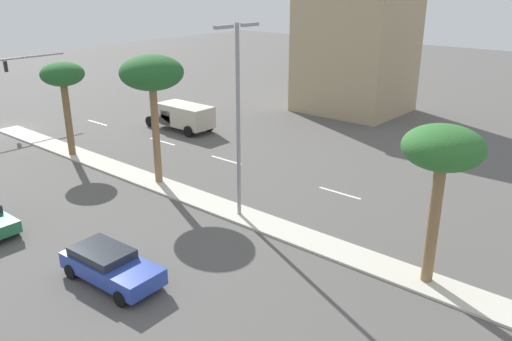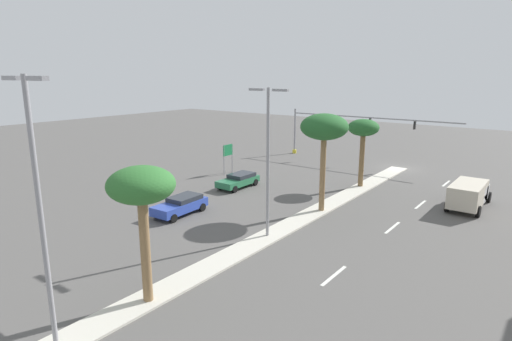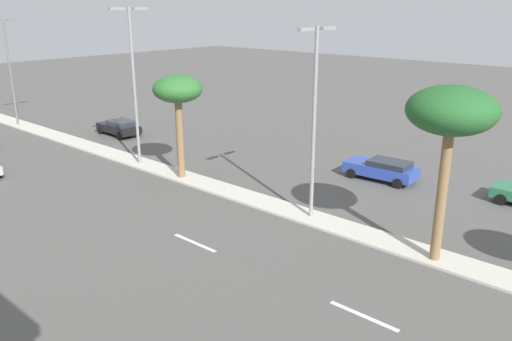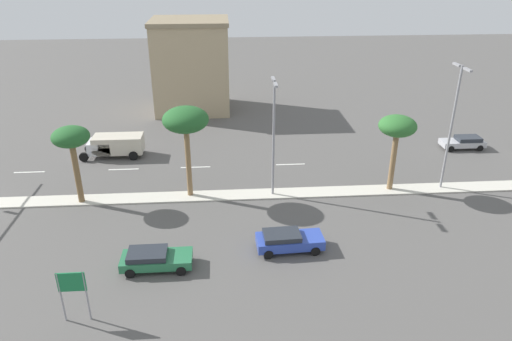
% 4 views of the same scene
% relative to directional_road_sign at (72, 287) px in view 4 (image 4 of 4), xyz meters
% --- Properties ---
extents(ground_plane, '(160.00, 160.00, 0.00)m').
position_rel_directional_road_sign_xyz_m(ground_plane, '(-14.12, 21.07, -2.29)').
color(ground_plane, '#565451').
extents(median_curb, '(1.80, 89.55, 0.12)m').
position_rel_directional_road_sign_xyz_m(median_curb, '(-14.12, 31.02, -2.23)').
color(median_curb, beige).
rests_on(median_curb, ground).
extents(lane_stripe_rear, '(0.20, 2.80, 0.01)m').
position_rel_directional_road_sign_xyz_m(lane_stripe_rear, '(-20.14, -9.76, -2.28)').
color(lane_stripe_rear, silver).
rests_on(lane_stripe_rear, ground).
extents(lane_stripe_front, '(0.20, 2.80, 0.01)m').
position_rel_directional_road_sign_xyz_m(lane_stripe_front, '(-20.14, -1.12, -2.28)').
color(lane_stripe_front, silver).
rests_on(lane_stripe_front, ground).
extents(lane_stripe_right, '(0.20, 2.80, 0.01)m').
position_rel_directional_road_sign_xyz_m(lane_stripe_right, '(-20.14, 5.62, -2.28)').
color(lane_stripe_right, silver).
rests_on(lane_stripe_right, ground).
extents(lane_stripe_inboard, '(0.20, 2.80, 0.01)m').
position_rel_directional_road_sign_xyz_m(lane_stripe_inboard, '(-20.14, 14.72, -2.28)').
color(lane_stripe_inboard, silver).
rests_on(lane_stripe_inboard, ground).
extents(directional_road_sign, '(0.10, 1.51, 3.19)m').
position_rel_directional_road_sign_xyz_m(directional_road_sign, '(0.00, 0.00, 0.00)').
color(directional_road_sign, gray).
rests_on(directional_road_sign, ground).
extents(commercial_building, '(8.50, 9.40, 11.25)m').
position_rel_directional_road_sign_xyz_m(commercial_building, '(-38.57, 4.66, 3.35)').
color(commercial_building, tan).
rests_on(commercial_building, ground).
extents(palm_tree_right, '(2.89, 2.89, 6.42)m').
position_rel_directional_road_sign_xyz_m(palm_tree_right, '(-13.84, -3.34, 3.21)').
color(palm_tree_right, brown).
rests_on(palm_tree_right, median_curb).
extents(palm_tree_center, '(3.65, 3.65, 7.62)m').
position_rel_directional_road_sign_xyz_m(palm_tree_center, '(-14.37, 5.45, 4.30)').
color(palm_tree_center, olive).
rests_on(palm_tree_center, median_curb).
extents(palm_tree_mid, '(3.09, 3.09, 6.54)m').
position_rel_directional_road_sign_xyz_m(palm_tree_mid, '(-14.27, 22.48, 3.32)').
color(palm_tree_mid, olive).
rests_on(palm_tree_mid, median_curb).
extents(street_lamp_outboard, '(2.90, 0.24, 9.72)m').
position_rel_directional_road_sign_xyz_m(street_lamp_outboard, '(-14.04, 12.36, 3.53)').
color(street_lamp_outboard, gray).
rests_on(street_lamp_outboard, median_curb).
extents(street_lamp_left, '(2.90, 0.24, 10.55)m').
position_rel_directional_road_sign_xyz_m(street_lamp_left, '(-14.24, 27.00, 3.96)').
color(street_lamp_left, gray).
rests_on(street_lamp_left, median_curb).
extents(sedan_green_outboard, '(2.05, 4.55, 1.28)m').
position_rel_directional_road_sign_xyz_m(sedan_green_outboard, '(-4.52, 3.72, -1.58)').
color(sedan_green_outboard, '#287047').
rests_on(sedan_green_outboard, ground).
extents(sedan_blue_near, '(2.18, 4.64, 1.36)m').
position_rel_directional_road_sign_xyz_m(sedan_blue_near, '(-5.95, 12.57, -1.54)').
color(sedan_blue_near, '#2D47AD').
rests_on(sedan_blue_near, ground).
extents(sedan_silver_trailing, '(1.90, 4.39, 1.29)m').
position_rel_directional_road_sign_xyz_m(sedan_silver_trailing, '(-22.91, 33.17, -1.58)').
color(sedan_silver_trailing, '#B2B2B7').
rests_on(sedan_silver_trailing, ground).
extents(box_truck, '(2.50, 6.07, 2.15)m').
position_rel_directional_road_sign_xyz_m(box_truck, '(-23.44, -2.51, -1.08)').
color(box_truck, silver).
rests_on(box_truck, ground).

